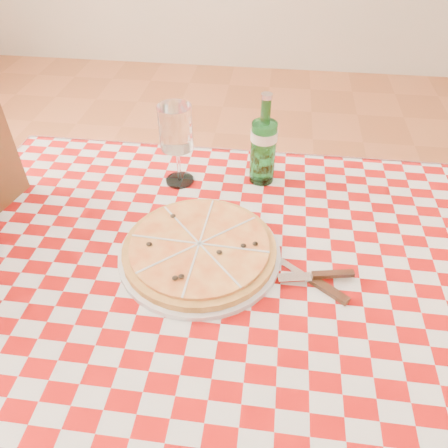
% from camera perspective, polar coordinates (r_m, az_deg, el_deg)
% --- Properties ---
extents(dining_table, '(1.20, 0.80, 0.75)m').
position_cam_1_polar(dining_table, '(0.97, 0.73, -9.51)').
color(dining_table, brown).
rests_on(dining_table, ground).
extents(tablecloth, '(1.30, 0.90, 0.01)m').
position_cam_1_polar(tablecloth, '(0.90, 0.78, -5.68)').
color(tablecloth, '#960B09').
rests_on(tablecloth, dining_table).
extents(pizza_plate, '(0.35, 0.35, 0.04)m').
position_cam_1_polar(pizza_plate, '(0.90, -3.22, -3.18)').
color(pizza_plate, '#B9813D').
rests_on(pizza_plate, tablecloth).
extents(water_bottle, '(0.07, 0.07, 0.23)m').
position_cam_1_polar(water_bottle, '(1.07, 5.22, 10.91)').
color(water_bottle, '#186327').
rests_on(water_bottle, tablecloth).
extents(wine_glass, '(0.09, 0.09, 0.21)m').
position_cam_1_polar(wine_glass, '(1.07, -6.15, 10.10)').
color(wine_glass, white).
rests_on(wine_glass, tablecloth).
extents(cutlery, '(0.24, 0.21, 0.02)m').
position_cam_1_polar(cutlery, '(0.88, 11.35, -6.79)').
color(cutlery, silver).
rests_on(cutlery, tablecloth).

